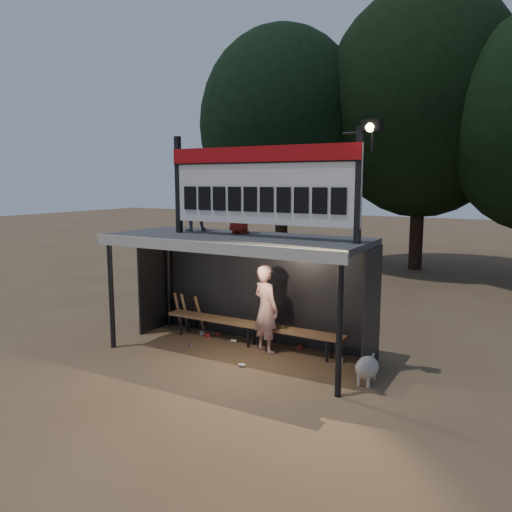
# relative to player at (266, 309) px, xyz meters

# --- Properties ---
(ground) EXTENTS (80.00, 80.00, 0.00)m
(ground) POSITION_rel_player_xyz_m (-0.44, -0.38, -0.87)
(ground) COLOR brown
(ground) RESTS_ON ground
(player) EXTENTS (0.75, 0.64, 1.74)m
(player) POSITION_rel_player_xyz_m (0.00, 0.00, 0.00)
(player) COLOR white
(player) RESTS_ON ground
(child_a) EXTENTS (0.73, 0.72, 1.19)m
(child_a) POSITION_rel_player_xyz_m (-1.77, 0.05, 2.04)
(child_a) COLOR slate
(child_a) RESTS_ON dugout_shelter
(child_b) EXTENTS (0.61, 0.48, 1.11)m
(child_b) POSITION_rel_player_xyz_m (-0.63, 0.06, 2.00)
(child_b) COLOR #A52519
(child_b) RESTS_ON dugout_shelter
(dugout_shelter) EXTENTS (5.10, 2.08, 2.32)m
(dugout_shelter) POSITION_rel_player_xyz_m (-0.44, -0.13, 0.97)
(dugout_shelter) COLOR #38393B
(dugout_shelter) RESTS_ON ground
(scoreboard_assembly) EXTENTS (4.10, 0.27, 1.99)m
(scoreboard_assembly) POSITION_rel_player_xyz_m (0.12, -0.39, 2.45)
(scoreboard_assembly) COLOR black
(scoreboard_assembly) RESTS_ON dugout_shelter
(bench) EXTENTS (4.00, 0.35, 0.48)m
(bench) POSITION_rel_player_xyz_m (-0.44, 0.17, -0.44)
(bench) COLOR #936A45
(bench) RESTS_ON ground
(tree_left) EXTENTS (6.46, 6.46, 9.27)m
(tree_left) POSITION_rel_player_xyz_m (-4.44, 9.62, 4.64)
(tree_left) COLOR black
(tree_left) RESTS_ON ground
(tree_mid) EXTENTS (7.22, 7.22, 10.36)m
(tree_mid) POSITION_rel_player_xyz_m (0.56, 11.12, 5.29)
(tree_mid) COLOR black
(tree_mid) RESTS_ON ground
(dog) EXTENTS (0.36, 0.81, 0.49)m
(dog) POSITION_rel_player_xyz_m (2.20, -0.58, -0.59)
(dog) COLOR beige
(dog) RESTS_ON ground
(bats) EXTENTS (0.68, 0.35, 0.84)m
(bats) POSITION_rel_player_xyz_m (-2.22, 0.44, -0.44)
(bats) COLOR #8F6543
(bats) RESTS_ON ground
(litter) EXTENTS (3.35, 1.51, 0.08)m
(litter) POSITION_rel_player_xyz_m (-0.61, 0.05, -0.83)
(litter) COLOR #AB2A1D
(litter) RESTS_ON ground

